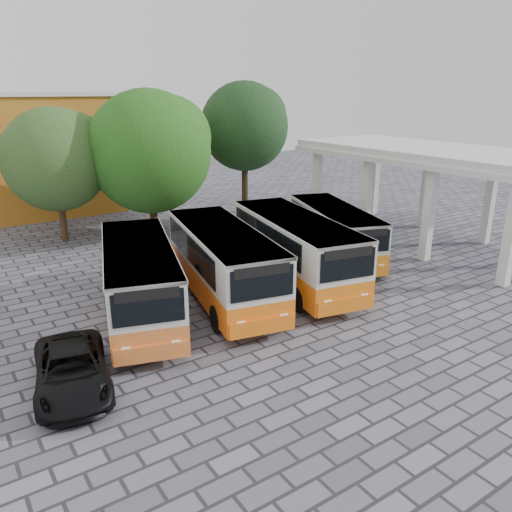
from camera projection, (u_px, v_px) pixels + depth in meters
ground at (336, 306)px, 20.43m from camera, size 90.00×90.00×0.00m
terminal_shelter at (432, 156)px, 27.57m from camera, size 6.80×15.80×5.40m
bus_far_left at (140, 278)px, 18.77m from camera, size 4.75×8.62×2.93m
bus_centre_left at (223, 260)px, 20.46m from camera, size 4.28×8.87×3.05m
bus_centre_right at (295, 247)px, 22.14m from camera, size 4.27×8.98×3.09m
bus_far_right at (334, 230)px, 25.56m from camera, size 4.68×8.08×2.73m
tree_left at (56, 156)px, 27.82m from camera, size 6.07×5.78×7.59m
tree_middle at (151, 148)px, 28.87m from camera, size 7.48×7.12×8.54m
tree_right at (245, 123)px, 34.33m from camera, size 6.36×6.06×9.03m
parked_car at (72, 370)px, 14.58m from camera, size 2.90×4.76×1.24m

